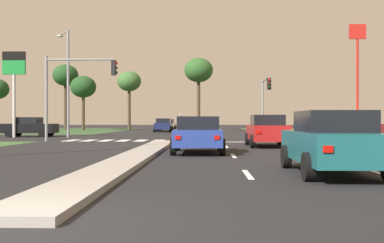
% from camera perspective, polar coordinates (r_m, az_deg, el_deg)
% --- Properties ---
extents(ground_plane, '(200.00, 200.00, 0.00)m').
position_cam_1_polar(ground_plane, '(35.83, -2.25, -1.99)').
color(ground_plane, black).
extents(median_island_near, '(1.20, 22.00, 0.14)m').
position_cam_1_polar(median_island_near, '(16.95, -6.70, -4.14)').
color(median_island_near, gray).
rests_on(median_island_near, ground).
extents(median_island_far, '(1.20, 36.00, 0.14)m').
position_cam_1_polar(median_island_far, '(60.78, -0.62, -1.04)').
color(median_island_far, gray).
rests_on(median_island_far, ground).
extents(lane_dash_near, '(0.14, 2.00, 0.01)m').
position_cam_1_polar(lane_dash_near, '(11.62, 6.82, -6.44)').
color(lane_dash_near, silver).
rests_on(lane_dash_near, ground).
extents(lane_dash_second, '(0.14, 2.00, 0.01)m').
position_cam_1_polar(lane_dash_second, '(17.58, 5.07, -4.20)').
color(lane_dash_second, silver).
rests_on(lane_dash_second, ground).
extents(lane_dash_third, '(0.14, 2.00, 0.01)m').
position_cam_1_polar(lane_dash_third, '(23.56, 4.22, -3.09)').
color(lane_dash_third, silver).
rests_on(lane_dash_third, ground).
extents(edge_line_right, '(0.14, 24.00, 0.01)m').
position_cam_1_polar(edge_line_right, '(18.30, 15.59, -4.03)').
color(edge_line_right, silver).
rests_on(edge_line_right, ground).
extents(stop_bar_near, '(6.40, 0.50, 0.01)m').
position_cam_1_polar(stop_bar_near, '(28.78, 4.36, -2.50)').
color(stop_bar_near, silver).
rests_on(stop_bar_near, ground).
extents(crosswalk_bar_near, '(0.70, 2.80, 0.01)m').
position_cam_1_polar(crosswalk_bar_near, '(31.81, -14.50, -2.26)').
color(crosswalk_bar_near, silver).
rests_on(crosswalk_bar_near, ground).
extents(crosswalk_bar_second, '(0.70, 2.80, 0.01)m').
position_cam_1_polar(crosswalk_bar_second, '(31.51, -12.49, -2.28)').
color(crosswalk_bar_second, silver).
rests_on(crosswalk_bar_second, ground).
extents(crosswalk_bar_third, '(0.70, 2.80, 0.01)m').
position_cam_1_polar(crosswalk_bar_third, '(31.25, -10.44, -2.30)').
color(crosswalk_bar_third, silver).
rests_on(crosswalk_bar_third, ground).
extents(crosswalk_bar_fourth, '(0.70, 2.80, 0.01)m').
position_cam_1_polar(crosswalk_bar_fourth, '(31.03, -8.36, -2.31)').
color(crosswalk_bar_fourth, silver).
rests_on(crosswalk_bar_fourth, ground).
extents(crosswalk_bar_fifth, '(0.70, 2.80, 0.01)m').
position_cam_1_polar(crosswalk_bar_fifth, '(30.85, -6.26, -2.33)').
color(crosswalk_bar_fifth, silver).
rests_on(crosswalk_bar_fifth, ground).
extents(crosswalk_bar_sixth, '(0.70, 2.80, 0.01)m').
position_cam_1_polar(crosswalk_bar_sixth, '(30.71, -4.13, -2.34)').
color(crosswalk_bar_sixth, silver).
rests_on(crosswalk_bar_sixth, ground).
extents(crosswalk_bar_seventh, '(0.70, 2.80, 0.01)m').
position_cam_1_polar(crosswalk_bar_seventh, '(30.61, -1.99, -2.35)').
color(crosswalk_bar_seventh, silver).
rests_on(crosswalk_bar_seventh, ground).
extents(crosswalk_bar_eighth, '(0.70, 2.80, 0.01)m').
position_cam_1_polar(crosswalk_bar_eighth, '(30.56, 0.17, -2.35)').
color(crosswalk_bar_eighth, silver).
rests_on(crosswalk_bar_eighth, ground).
extents(car_navy_near, '(2.00, 4.48, 1.55)m').
position_cam_1_polar(car_navy_near, '(53.57, -3.50, -0.43)').
color(car_navy_near, '#161E47').
rests_on(car_navy_near, ground).
extents(car_red_third, '(1.97, 4.46, 1.61)m').
position_cam_1_polar(car_red_third, '(24.14, 9.15, -1.08)').
color(car_red_third, '#A31919').
rests_on(car_red_third, ground).
extents(car_blue_fourth, '(2.09, 4.41, 1.49)m').
position_cam_1_polar(car_blue_fourth, '(19.09, 0.78, -1.57)').
color(car_blue_fourth, navy).
rests_on(car_blue_fourth, ground).
extents(car_teal_fifth, '(1.99, 4.48, 1.57)m').
position_cam_1_polar(car_teal_fifth, '(12.09, 16.73, -2.40)').
color(car_teal_fifth, '#19565B').
rests_on(car_teal_fifth, ground).
extents(car_black_seventh, '(4.25, 1.96, 1.59)m').
position_cam_1_polar(car_black_seventh, '(39.82, -19.23, -0.62)').
color(car_black_seventh, black).
rests_on(car_black_seventh, ground).
extents(car_beige_eighth, '(2.02, 4.25, 1.49)m').
position_cam_1_polar(car_beige_eighth, '(59.58, -3.01, -0.40)').
color(car_beige_eighth, '#BCAD8E').
rests_on(car_beige_eighth, ground).
extents(traffic_signal_far_right, '(0.32, 4.67, 5.08)m').
position_cam_1_polar(traffic_signal_far_right, '(40.93, 8.92, 3.21)').
color(traffic_signal_far_right, gray).
rests_on(traffic_signal_far_right, ground).
extents(traffic_signal_near_left, '(4.62, 0.32, 5.41)m').
position_cam_1_polar(traffic_signal_near_left, '(30.39, -14.35, 4.67)').
color(traffic_signal_near_left, gray).
rests_on(traffic_signal_near_left, ground).
extents(street_lamp_second, '(1.48, 1.72, 8.34)m').
position_cam_1_polar(street_lamp_second, '(37.68, -15.01, 5.25)').
color(street_lamp_second, gray).
rests_on(street_lamp_second, ground).
extents(pedestrian_at_median, '(0.34, 0.34, 1.87)m').
position_cam_1_polar(pedestrian_at_median, '(48.29, -1.40, 0.08)').
color(pedestrian_at_median, '#232833').
rests_on(pedestrian_at_median, median_island_far).
extents(fastfood_pole_sign, '(1.80, 0.40, 11.81)m').
position_cam_1_polar(fastfood_pole_sign, '(54.46, 19.56, 7.81)').
color(fastfood_pole_sign, red).
rests_on(fastfood_pole_sign, ground).
extents(fuel_price_totem, '(1.80, 0.24, 6.74)m').
position_cam_1_polar(fuel_price_totem, '(39.41, -20.92, 5.38)').
color(fuel_price_totem, silver).
rests_on(fuel_price_totem, ground).
extents(treeline_second, '(3.61, 3.61, 9.30)m').
position_cam_1_polar(treeline_second, '(69.02, -15.20, 5.37)').
color(treeline_second, '#423323').
rests_on(treeline_second, ground).
extents(treeline_third, '(3.43, 3.43, 7.29)m').
position_cam_1_polar(treeline_third, '(64.32, -13.15, 4.08)').
color(treeline_third, '#423323').
rests_on(treeline_third, ground).
extents(treeline_fourth, '(3.32, 3.32, 8.24)m').
position_cam_1_polar(treeline_fourth, '(66.32, -7.68, 4.79)').
color(treeline_fourth, '#423323').
rests_on(treeline_fourth, ground).
extents(treeline_fifth, '(3.82, 3.82, 9.65)m').
position_cam_1_polar(treeline_fifth, '(62.42, 0.81, 6.19)').
color(treeline_fifth, '#423323').
rests_on(treeline_fifth, ground).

